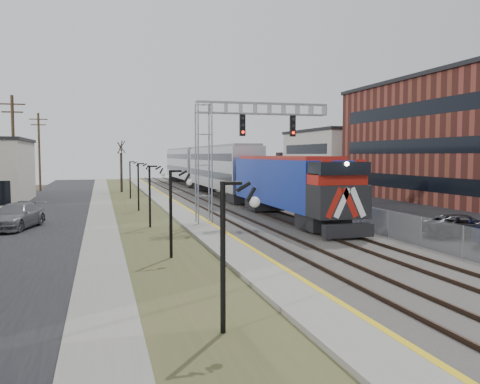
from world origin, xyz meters
name	(u,v)px	position (x,y,z in m)	size (l,w,h in m)	color
street_west	(38,218)	(-11.50, 35.00, 0.02)	(7.00, 120.00, 0.04)	black
sidewalk	(101,216)	(-7.00, 35.00, 0.04)	(2.00, 120.00, 0.08)	gray
grass_median	(142,215)	(-4.00, 35.00, 0.03)	(4.00, 120.00, 0.06)	#444B28
platform	(180,213)	(-1.00, 35.00, 0.12)	(2.00, 120.00, 0.24)	gray
ballast_bed	(241,211)	(4.00, 35.00, 0.10)	(8.00, 120.00, 0.20)	#595651
parking_lot	(373,208)	(16.00, 35.00, 0.02)	(16.00, 120.00, 0.04)	black
platform_edge	(191,211)	(-0.12, 35.00, 0.24)	(0.24, 120.00, 0.01)	gold
track_near	(217,210)	(2.00, 35.00, 0.28)	(1.58, 120.00, 0.15)	#2D2119
track_far	(259,209)	(5.50, 35.00, 0.28)	(1.58, 120.00, 0.15)	#2D2119
train	(213,171)	(5.50, 52.34, 2.88)	(3.00, 63.05, 5.33)	navy
signal_gantry	(229,141)	(1.22, 27.99, 5.59)	(9.00, 1.07, 8.15)	gray
lampposts	(170,214)	(-4.00, 18.29, 2.00)	(0.14, 62.14, 4.00)	black
fence	(290,201)	(8.20, 35.00, 0.80)	(0.04, 120.00, 1.60)	gray
bare_trees	(27,180)	(-12.66, 38.91, 2.70)	(12.30, 42.30, 5.95)	#382D23
car_lot_c	(466,227)	(12.74, 19.37, 0.64)	(2.12, 4.59, 1.28)	black
car_lot_e	(334,198)	(13.41, 37.40, 0.78)	(1.84, 4.57, 1.56)	slate
car_lot_f	(343,208)	(10.79, 30.39, 0.67)	(1.43, 4.09, 1.35)	#0A3618
car_street_b	(16,217)	(-12.19, 29.75, 0.79)	(2.21, 5.44, 1.58)	slate
car_lot_g	(277,191)	(11.99, 48.70, 0.66)	(1.84, 4.52, 1.31)	#1E1854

